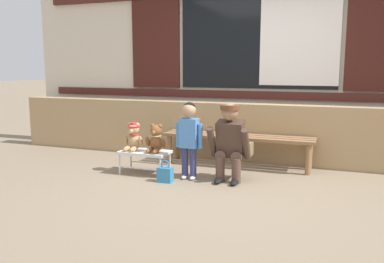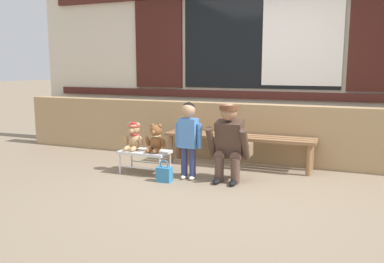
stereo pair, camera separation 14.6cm
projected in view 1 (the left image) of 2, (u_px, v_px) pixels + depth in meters
name	position (u px, v px, depth m)	size (l,w,h in m)	color
ground_plane	(221.00, 188.00, 4.61)	(60.00, 60.00, 0.00)	#84725B
brick_low_wall	(249.00, 133.00, 5.86)	(7.84, 0.25, 0.85)	tan
shop_facade	(258.00, 38.00, 6.12)	(8.00, 0.26, 3.64)	beige
wooden_bench_long	(237.00, 140.00, 5.56)	(2.10, 0.40, 0.44)	#8E6642
small_display_bench	(145.00, 154.00, 5.18)	(0.64, 0.36, 0.30)	silver
teddy_bear_with_hat	(134.00, 137.00, 5.21)	(0.28, 0.27, 0.36)	tan
teddy_bear_plain	(156.00, 139.00, 5.10)	(0.28, 0.26, 0.36)	brown
child_standing	(189.00, 132.00, 4.87)	(0.35, 0.18, 0.96)	navy
adult_crouching	(231.00, 142.00, 4.82)	(0.50, 0.49, 0.95)	brown
handbag_on_ground	(165.00, 174.00, 4.82)	(0.18, 0.11, 0.27)	teal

